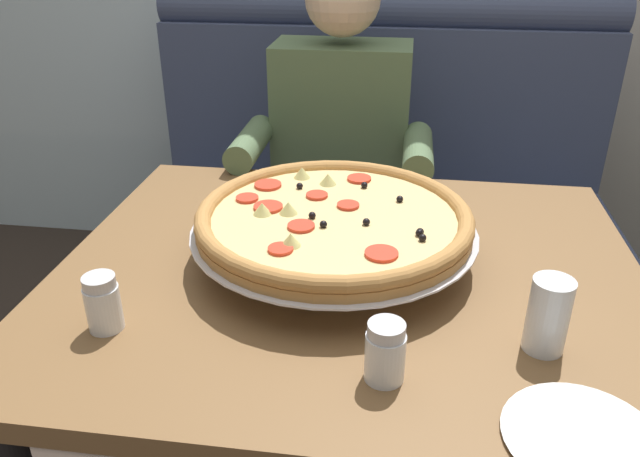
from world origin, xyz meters
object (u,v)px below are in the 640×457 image
(patio_chair, at_px, (173,77))
(shaker_oregano, at_px, (104,307))
(diner_main, at_px, (337,158))
(shaker_pepper_flakes, at_px, (385,356))
(drinking_glass, at_px, (547,320))
(booth_bench, at_px, (373,217))
(dining_table, at_px, (347,307))
(pizza, at_px, (333,220))
(plate_near_left, at_px, (584,435))

(patio_chair, bearing_deg, shaker_oregano, -71.81)
(diner_main, xyz_separation_m, shaker_pepper_flakes, (0.18, -0.99, 0.07))
(diner_main, distance_m, patio_chair, 2.00)
(drinking_glass, bearing_deg, diner_main, 115.82)
(booth_bench, bearing_deg, patio_chair, 131.42)
(booth_bench, bearing_deg, shaker_oregano, -107.46)
(dining_table, height_order, diner_main, diner_main)
(patio_chair, bearing_deg, dining_table, -62.30)
(shaker_pepper_flakes, bearing_deg, drinking_glass, 23.33)
(shaker_oregano, bearing_deg, pizza, 39.66)
(booth_bench, distance_m, shaker_oregano, 1.31)
(diner_main, height_order, shaker_pepper_flakes, diner_main)
(dining_table, relative_size, plate_near_left, 5.32)
(pizza, relative_size, patio_chair, 0.64)
(dining_table, bearing_deg, diner_main, 98.42)
(dining_table, bearing_deg, pizza, 135.84)
(drinking_glass, bearing_deg, booth_bench, 105.87)
(booth_bench, xyz_separation_m, plate_near_left, (0.35, -1.34, 0.36))
(shaker_pepper_flakes, xyz_separation_m, patio_chair, (-1.30, 2.64, -0.26))
(pizza, bearing_deg, diner_main, 95.86)
(shaker_oregano, bearing_deg, patio_chair, 108.19)
(shaker_oregano, distance_m, shaker_pepper_flakes, 0.46)
(diner_main, xyz_separation_m, patio_chair, (-1.12, 1.65, -0.19))
(diner_main, bearing_deg, drinking_glass, -64.18)
(dining_table, bearing_deg, shaker_oregano, -146.36)
(diner_main, xyz_separation_m, drinking_glass, (0.43, -0.88, 0.09))
(shaker_pepper_flakes, height_order, plate_near_left, shaker_pepper_flakes)
(shaker_pepper_flakes, relative_size, drinking_glass, 0.77)
(dining_table, distance_m, diner_main, 0.69)
(dining_table, distance_m, shaker_oregano, 0.47)
(dining_table, xyz_separation_m, drinking_glass, (0.33, -0.20, 0.15))
(booth_bench, distance_m, plate_near_left, 1.43)
(patio_chair, bearing_deg, booth_bench, -48.58)
(diner_main, xyz_separation_m, shaker_oregano, (-0.27, -0.93, 0.07))
(dining_table, xyz_separation_m, patio_chair, (-1.22, 2.33, -0.13))
(shaker_oregano, xyz_separation_m, patio_chair, (-0.85, 2.58, -0.26))
(dining_table, height_order, pizza, pizza)
(dining_table, relative_size, drinking_glass, 9.04)
(plate_near_left, height_order, patio_chair, patio_chair)
(plate_near_left, bearing_deg, patio_chair, 119.92)
(booth_bench, distance_m, shaker_pepper_flakes, 1.31)
(shaker_oregano, height_order, plate_near_left, shaker_oregano)
(pizza, relative_size, shaker_pepper_flakes, 5.78)
(pizza, bearing_deg, shaker_pepper_flakes, -71.11)
(dining_table, relative_size, patio_chair, 1.30)
(shaker_oregano, bearing_deg, diner_main, 73.46)
(dining_table, xyz_separation_m, plate_near_left, (0.35, -0.40, 0.10))
(shaker_pepper_flakes, height_order, patio_chair, patio_chair)
(pizza, xyz_separation_m, plate_near_left, (0.38, -0.43, -0.07))
(plate_near_left, bearing_deg, shaker_pepper_flakes, 161.68)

